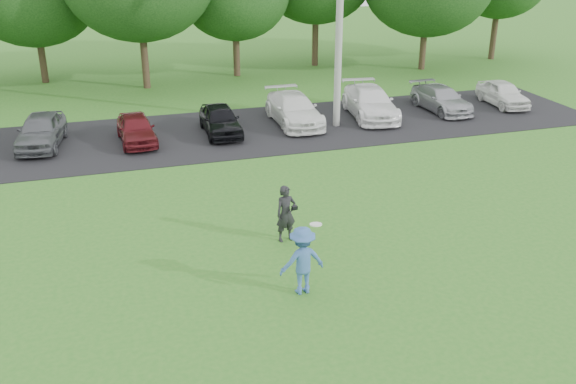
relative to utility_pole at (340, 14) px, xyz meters
The scene contains 6 objects.
ground 14.22m from the utility_pole, 111.06° to the right, with size 100.00×100.00×0.00m, color #2D6E1F.
parking_lot 6.62m from the utility_pole, behind, with size 32.00×6.50×0.03m, color black.
utility_pole is the anchor object (origin of this frame).
frisbee_player 13.51m from the utility_pole, 114.30° to the right, with size 1.09×0.74×1.84m.
camera_bystander 11.15m from the utility_pole, 118.14° to the right, with size 0.62×0.47×1.54m.
parked_cars 6.10m from the utility_pole, behind, with size 28.11×5.05×1.25m.
Camera 1 is at (-4.47, -11.23, 7.80)m, focal length 40.00 mm.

